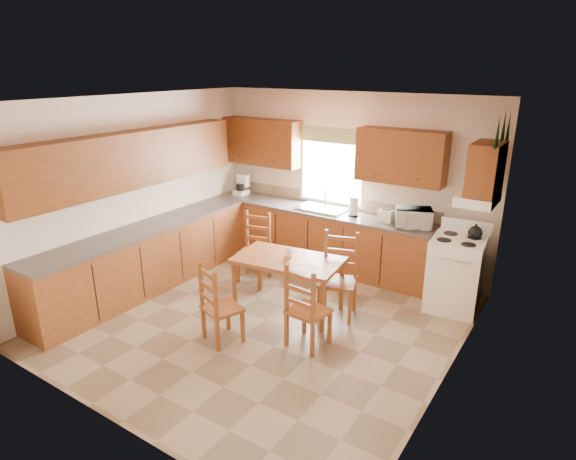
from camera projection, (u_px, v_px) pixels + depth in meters
The scene contains 35 objects.
floor at pixel (265, 320), 6.11m from camera, with size 4.50×4.50×0.00m, color #8C795A.
ceiling at pixel (261, 100), 5.22m from camera, with size 4.50×4.50×0.00m, color brown.
wall_left at pixel (136, 192), 6.83m from camera, with size 4.50×4.50×0.00m, color beige.
wall_right at pixel (458, 259), 4.50m from camera, with size 4.50×4.50×0.00m, color beige.
wall_back at pixel (349, 182), 7.44m from camera, with size 4.50×4.50×0.00m, color beige.
wall_front at pixel (99, 289), 3.89m from camera, with size 4.50×4.50×0.00m, color beige.
lower_cab_back at pixel (317, 238), 7.70m from camera, with size 3.75×0.60×0.88m, color brown.
lower_cab_left at pixel (148, 259), 6.86m from camera, with size 0.60×3.60×0.88m, color brown.
counter_back at pixel (318, 210), 7.55m from camera, with size 3.75×0.63×0.04m, color #544B48.
counter_left at pixel (145, 229), 6.71m from camera, with size 0.63×3.60×0.04m, color #544B48.
backsplash at pixel (327, 199), 7.74m from camera, with size 3.75×0.01×0.18m, color #8B765C.
upper_cab_back_left at pixel (262, 142), 7.95m from camera, with size 1.41×0.33×0.75m, color brown.
upper_cab_back_right at pixel (401, 156), 6.70m from camera, with size 1.25×0.33×0.75m, color brown.
upper_cab_left at pixel (131, 160), 6.46m from camera, with size 0.33×3.60×0.75m, color brown.
upper_cab_stove at pixel (486, 169), 5.71m from camera, with size 0.33×0.62×0.62m, color brown.
range_hood at pixel (478, 199), 5.86m from camera, with size 0.44×0.62×0.12m, color white.
window_frame at pixel (331, 167), 7.51m from camera, with size 1.13×0.02×1.18m, color white.
window_pane at pixel (331, 167), 7.50m from camera, with size 1.05×0.01×1.10m, color white.
window_valance at pixel (331, 135), 7.32m from camera, with size 1.19×0.01×0.24m, color #3B5D29.
sink_basin at pixel (322, 209), 7.49m from camera, with size 0.75×0.45×0.04m, color silver.
pine_decal_a at pixel (498, 131), 5.23m from camera, with size 0.22×0.22×0.36m, color black.
pine_decal_b at pixel (504, 125), 5.47m from camera, with size 0.22×0.22×0.36m, color black.
pine_decal_c at pixel (509, 126), 5.73m from camera, with size 0.22×0.22×0.36m, color black.
stove at pixel (455, 275), 6.26m from camera, with size 0.64×0.66×0.95m, color white.
coffeemaker at pixel (241, 185), 8.33m from camera, with size 0.21×0.25×0.35m, color white.
paper_towel at pixel (354, 206), 7.17m from camera, with size 0.12×0.12×0.29m, color white.
toaster at pixel (386, 216), 6.92m from camera, with size 0.21×0.13×0.17m, color white.
microwave at pixel (413, 218), 6.66m from camera, with size 0.45×0.33×0.27m, color white.
dining_table at pixel (288, 284), 6.25m from camera, with size 1.35×0.77×0.73m, color brown.
chair_near_left at pixel (222, 303), 5.51m from camera, with size 0.41×0.39×0.97m, color brown.
chair_near_right at pixel (309, 306), 5.41m from camera, with size 0.42×0.40×1.00m, color brown.
chair_far_left at pixel (253, 248), 7.08m from camera, with size 0.42×0.40×1.01m, color brown.
chair_far_right at pixel (338, 277), 6.05m from camera, with size 0.45×0.43×1.08m, color brown.
table_paper at pixel (305, 268), 5.84m from camera, with size 0.21×0.27×0.00m, color white.
table_card at pixel (289, 252), 6.17m from camera, with size 0.09×0.02×0.12m, color white.
Camera 1 is at (3.21, -4.35, 3.08)m, focal length 30.00 mm.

